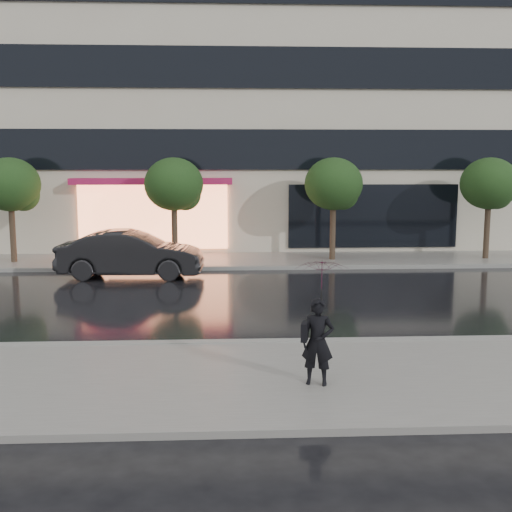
{
  "coord_description": "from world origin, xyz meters",
  "views": [
    {
      "loc": [
        -1.14,
        -14.11,
        3.95
      ],
      "look_at": [
        -0.3,
        2.57,
        1.4
      ],
      "focal_mm": 45.0,
      "sensor_mm": 36.0,
      "label": 1
    }
  ],
  "objects": [
    {
      "name": "tree_mid_east",
      "position": [
        3.06,
        10.03,
        2.92
      ],
      "size": [
        2.2,
        2.2,
        3.99
      ],
      "color": "#33261C",
      "rests_on": "ground"
    },
    {
      "name": "pedestrian_with_umbrella",
      "position": [
        0.47,
        -3.66,
        1.56
      ],
      "size": [
        1.09,
        1.1,
        2.16
      ],
      "rotation": [
        0.0,
        0.0,
        -0.26
      ],
      "color": "black",
      "rests_on": "sidewalk_near"
    },
    {
      "name": "sidewalk_near",
      "position": [
        0.0,
        -3.25,
        0.06
      ],
      "size": [
        60.0,
        4.5,
        0.12
      ],
      "primitive_type": "cube",
      "color": "slate",
      "rests_on": "ground"
    },
    {
      "name": "sidewalk_far",
      "position": [
        0.0,
        10.25,
        0.06
      ],
      "size": [
        60.0,
        3.5,
        0.12
      ],
      "primitive_type": "cube",
      "color": "slate",
      "rests_on": "ground"
    },
    {
      "name": "office_building",
      "position": [
        -0.0,
        17.97,
        9.0
      ],
      "size": [
        30.0,
        12.76,
        18.0
      ],
      "color": "beige",
      "rests_on": "ground"
    },
    {
      "name": "ground",
      "position": [
        0.0,
        0.0,
        0.0
      ],
      "size": [
        120.0,
        120.0,
        0.0
      ],
      "primitive_type": "plane",
      "color": "black",
      "rests_on": "ground"
    },
    {
      "name": "curb_far",
      "position": [
        0.0,
        8.5,
        0.07
      ],
      "size": [
        60.0,
        0.25,
        0.14
      ],
      "primitive_type": "cube",
      "color": "gray",
      "rests_on": "ground"
    },
    {
      "name": "curb_near",
      "position": [
        0.0,
        -1.0,
        0.07
      ],
      "size": [
        60.0,
        0.25,
        0.14
      ],
      "primitive_type": "cube",
      "color": "gray",
      "rests_on": "ground"
    },
    {
      "name": "tree_far_west",
      "position": [
        -8.94,
        10.03,
        2.92
      ],
      "size": [
        2.2,
        2.2,
        3.99
      ],
      "color": "#33261C",
      "rests_on": "ground"
    },
    {
      "name": "tree_far_east",
      "position": [
        9.06,
        10.03,
        2.92
      ],
      "size": [
        2.2,
        2.2,
        3.99
      ],
      "color": "#33261C",
      "rests_on": "ground"
    },
    {
      "name": "parked_car",
      "position": [
        -4.25,
        7.21,
        0.79
      ],
      "size": [
        4.85,
        1.9,
        1.57
      ],
      "primitive_type": "imported",
      "rotation": [
        0.0,
        0.0,
        1.52
      ],
      "color": "black",
      "rests_on": "ground"
    },
    {
      "name": "tree_mid_west",
      "position": [
        -2.94,
        10.03,
        2.92
      ],
      "size": [
        2.2,
        2.2,
        3.99
      ],
      "color": "#33261C",
      "rests_on": "ground"
    }
  ]
}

